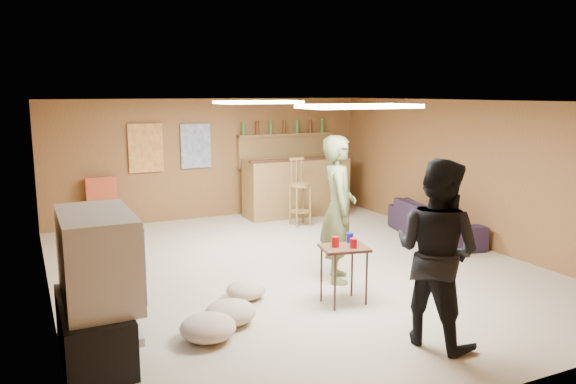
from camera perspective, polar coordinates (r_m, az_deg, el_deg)
name	(u,v)px	position (r m, az deg, el deg)	size (l,w,h in m)	color
ground	(294,268)	(7.55, 0.66, -7.73)	(7.00, 7.00, 0.00)	#B8A98D
ceiling	(295,101)	(7.19, 0.70, 9.20)	(6.00, 7.00, 0.02)	silver
wall_back	(211,159)	(10.51, -7.81, 3.38)	(6.00, 0.02, 2.20)	brown
wall_front	(502,257)	(4.50, 20.92, -6.20)	(6.00, 0.02, 2.20)	brown
wall_left	(44,207)	(6.56, -23.54, -1.40)	(0.02, 7.00, 2.20)	brown
wall_right	(471,173)	(9.01, 18.05, 1.87)	(0.02, 7.00, 2.20)	brown
tv_stand	(94,329)	(5.38, -19.15, -13.04)	(0.55, 1.30, 0.50)	black
dvd_box	(120,335)	(5.44, -16.72, -13.77)	(0.35, 0.50, 0.08)	#B2B2B7
tv_body	(97,257)	(5.17, -18.79, -6.31)	(0.60, 1.10, 0.80)	#B2B2B7
tv_screen	(134,253)	(5.21, -15.39, -6.00)	(0.02, 0.95, 0.65)	navy
bar_counter	(297,186)	(10.64, 0.89, 0.57)	(2.00, 0.60, 1.10)	brown
bar_lip	(303,159)	(10.35, 1.51, 3.37)	(2.10, 0.12, 0.05)	#391D12
bar_shelf	(286,135)	(10.93, -0.16, 5.84)	(2.00, 0.18, 0.05)	brown
bar_backing	(286,150)	(10.98, -0.20, 4.28)	(2.00, 0.14, 0.60)	brown
poster_left	(146,148)	(10.15, -14.25, 4.35)	(0.60, 0.03, 0.85)	#BF3F26
poster_right	(196,146)	(10.36, -9.36, 4.64)	(0.55, 0.03, 0.80)	#334C99
folding_chair_stack	(102,204)	(9.99, -18.34, -1.16)	(0.50, 0.14, 0.90)	#BD4223
ceiling_panel_front	(359,106)	(5.88, 7.25, 8.63)	(1.20, 0.60, 0.04)	white
ceiling_panel_back	(258,102)	(8.28, -3.03, 9.10)	(1.20, 0.60, 0.04)	white
person_olive	(338,209)	(6.89, 5.15, -1.74)	(0.66, 0.43, 1.81)	#5A6339
person_black	(437,252)	(5.34, 14.87, -5.96)	(0.84, 0.66, 1.74)	black
sofa	(434,221)	(9.27, 14.62, -2.90)	(1.91, 0.75, 0.56)	black
tray_table	(344,275)	(6.28, 5.69, -8.39)	(0.50, 0.40, 0.65)	#391D12
cup_red_near	(335,242)	(6.15, 4.84, -5.06)	(0.08, 0.08, 0.12)	#AC0B0E
cup_red_far	(353,243)	(6.13, 6.66, -5.18)	(0.08, 0.08, 0.11)	#AC0B0E
cup_blue	(350,238)	(6.36, 6.31, -4.62)	(0.08, 0.08, 0.11)	navy
bar_stool_left	(300,190)	(9.80, 1.25, 0.19)	(0.40, 0.40, 1.25)	brown
bar_stool_right	(337,185)	(10.60, 4.98, 0.76)	(0.38, 0.38, 1.20)	brown
cushion_near_tv	(230,312)	(5.84, -5.88, -12.05)	(0.52, 0.52, 0.23)	tan
cushion_mid	(246,290)	(6.48, -4.29, -9.87)	(0.45, 0.45, 0.20)	tan
cushion_far	(208,328)	(5.50, -8.13, -13.48)	(0.54, 0.54, 0.24)	tan
bottle_row	(284,127)	(10.88, -0.40, 6.63)	(1.76, 0.08, 0.26)	#3F7233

